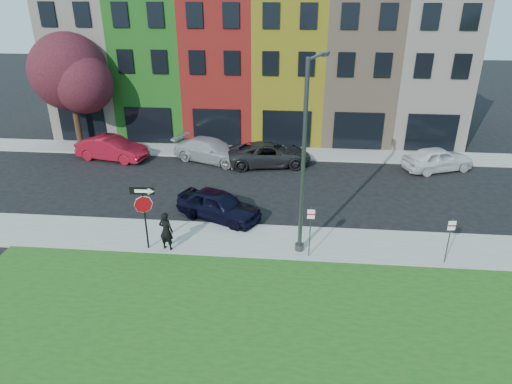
# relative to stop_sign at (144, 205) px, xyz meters

# --- Properties ---
(ground) EXTENTS (120.00, 120.00, 0.00)m
(ground) POSITION_rel_stop_sign_xyz_m (5.71, -1.88, -2.25)
(ground) COLOR black
(ground) RESTS_ON ground
(sidewalk_near) EXTENTS (40.00, 3.00, 0.12)m
(sidewalk_near) POSITION_rel_stop_sign_xyz_m (7.71, 1.12, -2.19)
(sidewalk_near) COLOR gray
(sidewalk_near) RESTS_ON ground
(sidewalk_far) EXTENTS (40.00, 2.40, 0.12)m
(sidewalk_far) POSITION_rel_stop_sign_xyz_m (2.71, 13.12, -2.19)
(sidewalk_far) COLOR gray
(sidewalk_far) RESTS_ON ground
(rowhouse_block) EXTENTS (30.00, 10.12, 10.00)m
(rowhouse_block) POSITION_rel_stop_sign_xyz_m (3.21, 19.30, 2.74)
(rowhouse_block) COLOR beige
(rowhouse_block) RESTS_ON ground
(stop_sign) EXTENTS (1.05, 0.11, 2.99)m
(stop_sign) POSITION_rel_stop_sign_xyz_m (0.00, 0.00, 0.00)
(stop_sign) COLOR black
(stop_sign) RESTS_ON sidewalk_near
(man) EXTENTS (0.83, 0.70, 1.80)m
(man) POSITION_rel_stop_sign_xyz_m (0.88, 0.02, -1.23)
(man) COLOR black
(man) RESTS_ON sidewalk_near
(sedan_near) EXTENTS (5.16, 5.79, 1.51)m
(sedan_near) POSITION_rel_stop_sign_xyz_m (2.67, 3.29, -1.49)
(sedan_near) COLOR black
(sedan_near) RESTS_ON ground
(parked_car_red) EXTENTS (3.53, 5.42, 1.57)m
(parked_car_red) POSITION_rel_stop_sign_xyz_m (-5.91, 11.05, -1.46)
(parked_car_red) COLOR maroon
(parked_car_red) RESTS_ON ground
(parked_car_silver) EXTENTS (5.52, 6.57, 1.51)m
(parked_car_silver) POSITION_rel_stop_sign_xyz_m (0.80, 11.37, -1.50)
(parked_car_silver) COLOR #9F9FA4
(parked_car_silver) RESTS_ON ground
(parked_car_dark) EXTENTS (4.30, 6.24, 1.50)m
(parked_car_dark) POSITION_rel_stop_sign_xyz_m (4.73, 10.98, -1.50)
(parked_car_dark) COLOR black
(parked_car_dark) RESTS_ON ground
(parked_car_white) EXTENTS (4.75, 5.67, 1.53)m
(parked_car_white) POSITION_rel_stop_sign_xyz_m (15.44, 11.04, -1.49)
(parked_car_white) COLOR silver
(parked_car_white) RESTS_ON ground
(street_lamp) EXTENTS (1.12, 2.48, 8.33)m
(street_lamp) POSITION_rel_stop_sign_xyz_m (6.82, 0.65, 2.07)
(street_lamp) COLOR #414346
(street_lamp) RESTS_ON sidewalk_near
(parking_sign_a) EXTENTS (0.32, 0.08, 2.38)m
(parking_sign_a) POSITION_rel_stop_sign_xyz_m (7.17, 0.01, -0.66)
(parking_sign_a) COLOR #414346
(parking_sign_a) RESTS_ON sidewalk_near
(parking_sign_b) EXTENTS (0.32, 0.09, 2.09)m
(parking_sign_b) POSITION_rel_stop_sign_xyz_m (12.91, 0.01, -0.82)
(parking_sign_b) COLOR #414346
(parking_sign_b) RESTS_ON sidewalk_near
(tree_purple) EXTENTS (6.26, 5.48, 7.91)m
(tree_purple) POSITION_rel_stop_sign_xyz_m (-9.05, 13.28, 3.03)
(tree_purple) COLOR black
(tree_purple) RESTS_ON sidewalk_far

